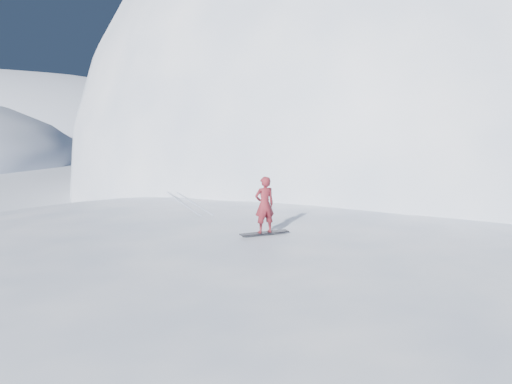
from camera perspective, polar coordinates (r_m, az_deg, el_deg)
ground at (r=14.36m, az=-2.96°, el=-14.60°), size 400.00×400.00×0.00m
near_ridge at (r=17.29m, az=-1.71°, el=-10.49°), size 36.00×28.00×4.80m
summit_peak at (r=46.42m, az=17.55°, el=1.20°), size 60.00×56.00×56.00m
peak_shoulder at (r=35.73m, az=6.27°, el=-0.56°), size 28.00×24.00×18.00m
wind_bumps at (r=16.21m, az=-6.49°, el=-11.87°), size 16.00×14.40×1.00m
snowboard at (r=13.68m, az=1.06°, el=-5.12°), size 1.54×0.49×0.03m
snowboarder at (r=13.50m, az=1.07°, el=-1.59°), size 0.66×0.48×1.68m
board_tracks at (r=19.18m, az=-8.64°, el=-1.21°), size 1.30×5.96×0.04m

